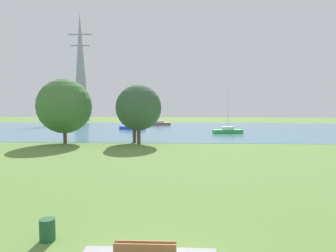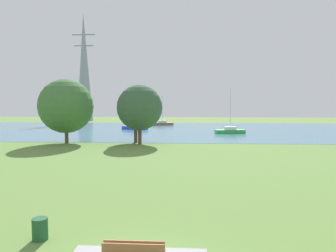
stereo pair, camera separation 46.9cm
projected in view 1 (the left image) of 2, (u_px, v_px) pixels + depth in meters
name	position (u px, v px, depth m)	size (l,w,h in m)	color
ground_plane	(171.00, 154.00, 31.05)	(160.00, 160.00, 0.00)	olive
litter_bin	(47.00, 230.00, 11.43)	(0.56, 0.56, 0.80)	#1E512D
water_surface	(176.00, 130.00, 58.94)	(140.00, 40.00, 0.02)	teal
sailboat_brown	(160.00, 123.00, 70.68)	(5.01, 2.55, 6.79)	brown
sailboat_green	(228.00, 131.00, 51.82)	(4.98, 2.24, 7.26)	green
sailboat_blue	(132.00, 127.00, 59.40)	(5.03, 2.77, 5.78)	blue
tree_east_near	(64.00, 106.00, 38.64)	(6.65, 6.65, 7.92)	brown
tree_west_far	(134.00, 110.00, 39.62)	(4.41, 4.41, 6.31)	brown
tree_east_far	(139.00, 108.00, 37.99)	(5.50, 5.50, 7.18)	brown
electricity_pylon	(81.00, 67.00, 87.17)	(6.40, 4.40, 29.68)	gray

